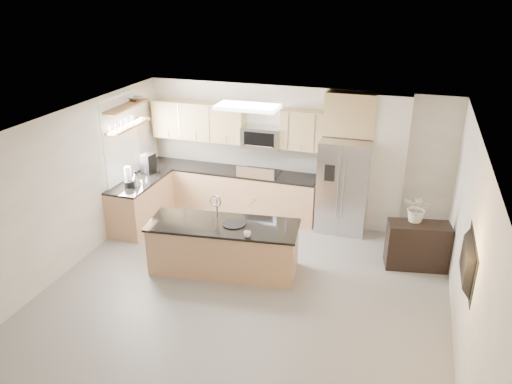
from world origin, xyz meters
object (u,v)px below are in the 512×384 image
(bowl, at_px, (137,98))
(coffee_maker, at_px, (148,164))
(range, at_px, (260,194))
(credenza, at_px, (417,246))
(microwave, at_px, (262,137))
(refrigerator, at_px, (344,185))
(platter, at_px, (234,224))
(television, at_px, (463,261))
(cup, at_px, (247,234))
(island, at_px, (224,247))
(blender, at_px, (128,178))
(kettle, at_px, (135,179))
(flower_vase, at_px, (419,201))

(bowl, bearing_deg, coffee_maker, -18.73)
(range, distance_m, credenza, 3.25)
(range, bearing_deg, microwave, 90.00)
(range, distance_m, bowl, 3.01)
(refrigerator, xyz_separation_m, credenza, (1.40, -1.03, -0.49))
(platter, relative_size, bowl, 1.11)
(credenza, relative_size, television, 0.92)
(cup, bearing_deg, island, 150.65)
(range, xyz_separation_m, coffee_maker, (-2.09, -0.64, 0.63))
(microwave, relative_size, blender, 1.91)
(range, height_order, platter, range)
(cup, distance_m, coffee_maker, 3.21)
(kettle, height_order, coffee_maker, coffee_maker)
(kettle, relative_size, bowl, 0.78)
(island, bearing_deg, blender, 154.07)
(blender, xyz_separation_m, flower_vase, (5.07, 0.41, 0.06))
(blender, height_order, coffee_maker, blender)
(bowl, xyz_separation_m, television, (5.76, -2.54, -1.03))
(microwave, height_order, television, microwave)
(refrigerator, height_order, coffee_maker, refrigerator)
(platter, bearing_deg, range, 96.03)
(bowl, bearing_deg, microwave, 17.50)
(coffee_maker, height_order, television, television)
(microwave, xyz_separation_m, refrigerator, (1.66, -0.17, -0.74))
(credenza, distance_m, kettle, 5.13)
(cup, bearing_deg, flower_vase, 30.25)
(platter, xyz_separation_m, kettle, (-2.25, 0.83, 0.19))
(island, distance_m, coffee_maker, 2.71)
(credenza, xyz_separation_m, kettle, (-5.08, -0.19, 0.64))
(platter, bearing_deg, coffee_maker, 147.82)
(platter, xyz_separation_m, television, (3.29, -1.02, 0.50))
(cup, height_order, flower_vase, flower_vase)
(microwave, bearing_deg, blender, -143.50)
(credenza, height_order, platter, platter)
(coffee_maker, bearing_deg, flower_vase, -4.11)
(island, distance_m, platter, 0.46)
(platter, distance_m, blender, 2.41)
(blender, relative_size, kettle, 1.48)
(flower_vase, bearing_deg, range, 161.47)
(range, distance_m, television, 4.78)
(coffee_maker, xyz_separation_m, bowl, (-0.16, 0.05, 1.28))
(cup, relative_size, flower_vase, 0.16)
(refrigerator, height_order, credenza, refrigerator)
(microwave, bearing_deg, television, -42.75)
(microwave, xyz_separation_m, kettle, (-2.02, -1.39, -0.59))
(island, relative_size, blender, 6.29)
(microwave, height_order, platter, microwave)
(credenza, bearing_deg, refrigerator, 133.13)
(kettle, xyz_separation_m, coffee_maker, (-0.07, 0.63, 0.06))
(microwave, bearing_deg, platter, -84.31)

